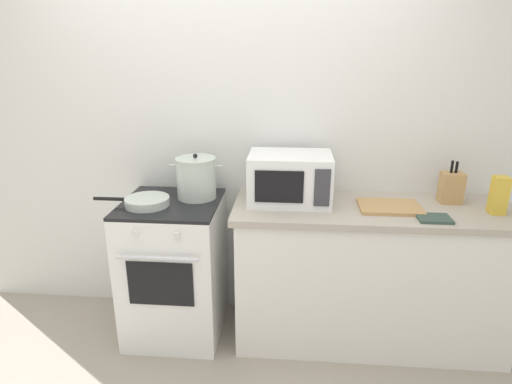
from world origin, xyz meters
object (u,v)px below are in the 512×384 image
Objects in this scene: cutting_board at (390,207)px; oven_mitt at (434,218)px; pasta_box at (499,195)px; frying_pan at (146,201)px; microwave at (290,178)px; stock_pot at (196,178)px; knife_block at (451,187)px; stove at (175,268)px.

cutting_board is 2.00× the size of oven_mitt.
oven_mitt is (-0.38, -0.13, -0.10)m from pasta_box.
frying_pan is 1.46m from cutting_board.
frying_pan is 0.88m from microwave.
pasta_box is at bearing -4.08° from stock_pot.
frying_pan is (-0.27, -0.17, -0.11)m from stock_pot.
stock_pot is at bearing 31.89° from frying_pan.
knife_block is at bearing 59.01° from oven_mitt.
stove is at bearing 179.14° from pasta_box.
microwave reaches higher than knife_block.
cutting_board reaches higher than stove.
pasta_box is (2.05, 0.04, 0.08)m from frying_pan.
pasta_box is (1.78, -0.13, -0.02)m from stock_pot.
oven_mitt is (1.39, -0.26, -0.12)m from stock_pot.
knife_block reaches higher than frying_pan.
microwave is 0.99m from knife_block.
knife_block reaches higher than pasta_box.
stock_pot reaches higher than frying_pan.
cutting_board is at bearing 2.89° from frying_pan.
stock_pot is 0.34m from frying_pan.
pasta_box reaches higher than frying_pan.
frying_pan is at bearing -178.79° from pasta_box.
oven_mitt is at bearing -120.99° from knife_block.
frying_pan is 2.05m from pasta_box.
frying_pan is 1.67m from oven_mitt.
microwave is 2.78× the size of oven_mitt.
frying_pan is 1.76× the size of knife_block.
stove is 2.56× the size of cutting_board.
pasta_box is at bearing -2.89° from cutting_board.
pasta_box is at bearing -0.86° from stove.
cutting_board is at bearing -7.47° from microwave.
microwave is 0.85m from oven_mitt.
stock_pot is 1.27× the size of knife_block.
frying_pan is 2.59× the size of oven_mitt.
stove is 4.18× the size of pasta_box.
cutting_board is (1.33, 0.00, 0.47)m from stove.
frying_pan reaches higher than stove.
microwave is at bearing 174.81° from pasta_box.
oven_mitt is (0.21, -0.16, -0.00)m from cutting_board.
cutting_board is 0.42m from knife_block.
stock_pot is 0.59m from microwave.
knife_block is (1.57, 0.04, -0.03)m from stock_pot.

